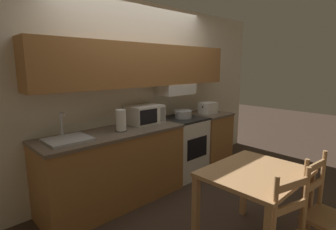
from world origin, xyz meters
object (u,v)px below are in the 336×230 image
object	(u,v)px
cooking_pot	(183,114)
toaster	(208,108)
sink_basin	(68,139)
dining_table	(255,183)
chair_right_of_table	(327,216)
microwave	(145,114)
stove_range	(182,147)
paper_towel_roll	(121,120)

from	to	relation	value
cooking_pot	toaster	xyz separation A→B (m)	(0.57, -0.02, 0.03)
cooking_pot	sink_basin	bearing A→B (deg)	179.99
dining_table	chair_right_of_table	size ratio (longest dim) A/B	0.98
chair_right_of_table	microwave	bearing A→B (deg)	99.90
microwave	toaster	world-z (taller)	microwave
microwave	sink_basin	bearing A→B (deg)	-174.12
stove_range	microwave	distance (m)	0.86
microwave	dining_table	bearing A→B (deg)	-93.09
sink_basin	dining_table	xyz separation A→B (m)	(1.04, -1.59, -0.29)
chair_right_of_table	stove_range	bearing A→B (deg)	83.20
chair_right_of_table	cooking_pot	bearing A→B (deg)	82.87
stove_range	sink_basin	xyz separation A→B (m)	(-1.76, -0.01, 0.47)
toaster	paper_towel_roll	size ratio (longest dim) A/B	1.07
stove_range	dining_table	xyz separation A→B (m)	(-0.73, -1.59, 0.18)
stove_range	toaster	size ratio (longest dim) A/B	3.24
stove_range	dining_table	world-z (taller)	stove_range
sink_basin	chair_right_of_table	bearing A→B (deg)	-58.59
cooking_pot	chair_right_of_table	distance (m)	2.24
dining_table	sink_basin	bearing A→B (deg)	123.17
paper_towel_roll	chair_right_of_table	xyz separation A→B (m)	(0.65, -2.08, -0.60)
toaster	chair_right_of_table	bearing A→B (deg)	-116.72
microwave	toaster	xyz separation A→B (m)	(1.22, -0.14, -0.03)
cooking_pot	dining_table	bearing A→B (deg)	-114.98
microwave	dining_table	world-z (taller)	microwave
paper_towel_roll	sink_basin	bearing A→B (deg)	176.55
sink_basin	microwave	bearing A→B (deg)	5.88
paper_towel_roll	dining_table	xyz separation A→B (m)	(0.40, -1.55, -0.40)
cooking_pot	chair_right_of_table	xyz separation A→B (m)	(-0.48, -2.12, -0.54)
stove_range	toaster	xyz separation A→B (m)	(0.59, -0.03, 0.55)
cooking_pot	paper_towel_roll	bearing A→B (deg)	-178.06
stove_range	toaster	distance (m)	0.80
microwave	chair_right_of_table	distance (m)	2.32
stove_range	dining_table	distance (m)	1.76
stove_range	paper_towel_roll	size ratio (longest dim) A/B	3.47
microwave	sink_basin	world-z (taller)	sink_basin
microwave	chair_right_of_table	size ratio (longest dim) A/B	0.49
toaster	sink_basin	distance (m)	2.35
toaster	paper_towel_roll	world-z (taller)	paper_towel_roll
toaster	chair_right_of_table	size ratio (longest dim) A/B	0.30
toaster	chair_right_of_table	xyz separation A→B (m)	(-1.06, -2.10, -0.57)
cooking_pot	chair_right_of_table	world-z (taller)	cooking_pot
cooking_pot	sink_basin	world-z (taller)	sink_basin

